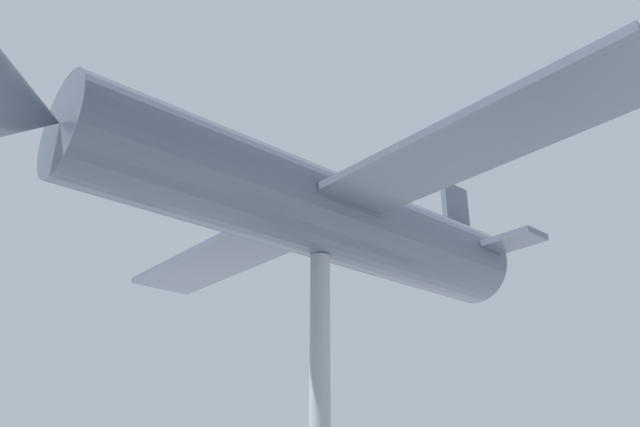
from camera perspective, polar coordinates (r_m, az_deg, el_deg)
support_pylon_central at (r=13.90m, az=-0.00°, el=-16.48°), size 0.46×0.46×6.43m
suspended_airplane at (r=14.83m, az=-1.05°, el=0.40°), size 16.14×14.30×3.57m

